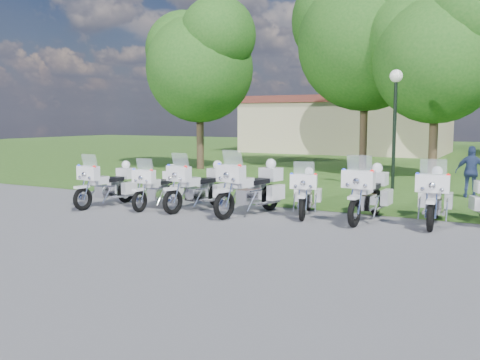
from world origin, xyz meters
The scene contains 15 objects.
ground centered at (0.00, 0.00, 0.00)m, with size 100.00×100.00×0.00m, color slate.
grass_lawn centered at (0.00, 27.00, 0.00)m, with size 100.00×48.00×0.01m, color #34581B.
motorcycle_0 centered at (-4.83, 0.96, 0.64)m, with size 0.86×2.29×1.54m.
motorcycle_1 centered at (-3.37, 1.41, 0.60)m, with size 0.71×2.14×1.44m.
motorcycle_2 centered at (-2.16, 1.64, 0.67)m, with size 1.10×2.37×1.61m.
motorcycle_3 centered at (-0.57, 1.70, 0.72)m, with size 1.22×2.54×1.73m.
motorcycle_4 centered at (0.73, 2.27, 0.61)m, with size 1.07×2.12×1.46m.
motorcycle_5 centered at (2.34, 2.29, 0.70)m, with size 0.85×2.48×1.67m.
motorcycle_6 centered at (3.86, 2.57, 0.67)m, with size 0.89×2.40×1.61m.
lamp_post centered at (1.68, 8.24, 3.15)m, with size 0.44×0.44×4.18m.
tree_0 centered at (-8.58, 11.82, 5.42)m, with size 6.15×5.24×8.19m.
tree_1 centered at (-1.30, 15.10, 6.72)m, with size 7.61×6.49×10.15m.
tree_2 centered at (2.26, 12.95, 5.38)m, with size 6.10×5.21×8.13m.
building_west centered at (-6.00, 28.00, 2.07)m, with size 14.56×8.32×4.10m.
bystander_c centered at (4.26, 7.54, 0.82)m, with size 0.96×0.40×1.64m, color navy.
Camera 1 is at (5.69, -10.73, 2.52)m, focal length 40.00 mm.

